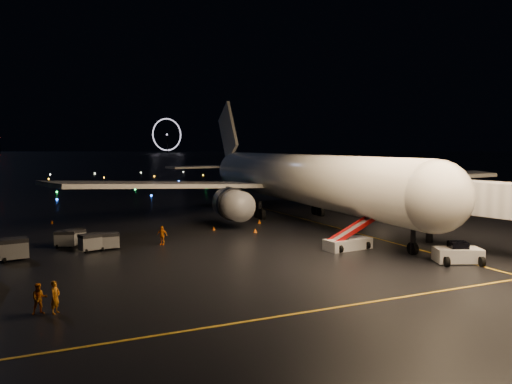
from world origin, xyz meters
TOP-DOWN VIEW (x-y plane):
  - ground at (0.00, 300.00)m, footprint 2000.00×2000.00m
  - lane_centre at (12.00, 15.00)m, footprint 0.25×80.00m
  - lane_cross at (-5.00, -10.00)m, footprint 60.00×0.25m
  - airliner at (11.37, 27.18)m, footprint 66.24×63.23m
  - pushback_tug at (11.20, -4.31)m, footprint 4.21×3.30m
  - belt_loader at (6.00, 4.04)m, footprint 6.96×2.58m
  - crew_a at (-20.01, -4.16)m, footprint 0.79×0.84m
  - crew_b at (-20.85, -3.87)m, footprint 0.95×0.78m
  - crew_c at (-9.47, 13.45)m, footprint 1.14×1.07m
  - safety_cone_0 at (-1.93, 19.55)m, footprint 0.46×0.46m
  - safety_cone_1 at (5.05, 22.03)m, footprint 0.44×0.44m
  - safety_cone_2 at (1.79, 16.06)m, footprint 0.46×0.46m
  - safety_cone_3 at (-18.89, 32.62)m, footprint 0.42×0.42m
  - ferris_wheel at (170.00, 720.00)m, footprint 49.33×16.80m
  - taxiway_lights at (0.00, 106.00)m, footprint 164.00×92.00m
  - baggage_cart_0 at (-14.62, 13.35)m, footprint 1.86×1.33m
  - baggage_cart_1 at (-17.46, 16.32)m, footprint 2.27×1.93m
  - baggage_cart_2 at (-16.25, 13.10)m, footprint 2.19×1.80m
  - baggage_cart_3 at (-22.66, 11.88)m, footprint 2.44×1.89m
  - baggage_cart_4 at (-18.22, 16.02)m, footprint 2.18×1.82m

SIDE VIEW (x-z plane):
  - ground at x=0.00m, z-range 0.00..0.00m
  - lane_centre at x=12.00m, z-range 0.00..0.02m
  - lane_cross at x=-5.00m, z-range 0.00..0.02m
  - taxiway_lights at x=0.00m, z-range 0.00..0.36m
  - safety_cone_0 at x=-1.93m, z-range 0.00..0.46m
  - safety_cone_3 at x=-18.89m, z-range 0.00..0.46m
  - safety_cone_1 at x=5.05m, z-range 0.00..0.47m
  - safety_cone_2 at x=1.79m, z-range 0.00..0.51m
  - baggage_cart_0 at x=-14.62m, z-range 0.00..1.55m
  - baggage_cart_4 at x=-18.22m, z-range 0.00..1.59m
  - baggage_cart_2 at x=-16.25m, z-range 0.00..1.62m
  - baggage_cart_1 at x=-17.46m, z-range 0.00..1.63m
  - pushback_tug at x=11.20m, z-range 0.00..1.78m
  - crew_b at x=-20.85m, z-range 0.00..1.82m
  - crew_c at x=-9.47m, z-range 0.00..1.89m
  - baggage_cart_3 at x=-22.66m, z-range 0.00..1.89m
  - crew_a at x=-20.01m, z-range 0.00..1.93m
  - belt_loader at x=6.00m, z-range 0.00..3.30m
  - airliner at x=11.37m, z-range 0.00..17.95m
  - ferris_wheel at x=170.00m, z-range 0.00..52.00m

